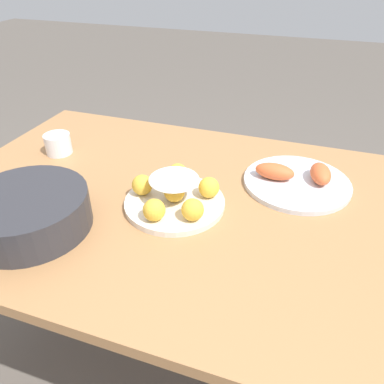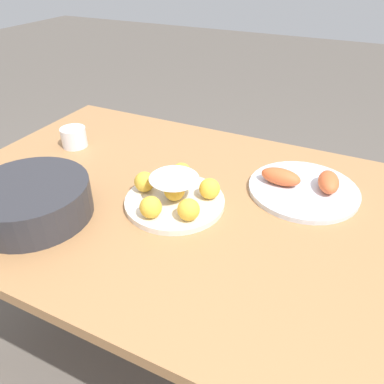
# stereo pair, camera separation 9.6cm
# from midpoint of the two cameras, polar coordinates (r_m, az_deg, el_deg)

# --- Properties ---
(ground_plane) EXTENTS (12.00, 12.00, 0.00)m
(ground_plane) POSITION_cam_midpoint_polar(r_m,az_deg,el_deg) (1.52, 3.88, -24.66)
(ground_plane) COLOR #5B544C
(dining_table) EXTENTS (1.52, 0.89, 0.72)m
(dining_table) POSITION_cam_midpoint_polar(r_m,az_deg,el_deg) (1.03, 5.19, -5.94)
(dining_table) COLOR #A87547
(dining_table) RESTS_ON ground_plane
(cake_plate) EXTENTS (0.26, 0.26, 0.09)m
(cake_plate) POSITION_cam_midpoint_polar(r_m,az_deg,el_deg) (0.96, 0.19, -0.44)
(cake_plate) COLOR silver
(cake_plate) RESTS_ON dining_table
(serving_bowl) EXTENTS (0.29, 0.29, 0.09)m
(serving_bowl) POSITION_cam_midpoint_polar(r_m,az_deg,el_deg) (0.98, -20.79, -1.16)
(serving_bowl) COLOR #2D2D33
(serving_bowl) RESTS_ON dining_table
(seafood_platter) EXTENTS (0.30, 0.30, 0.06)m
(seafood_platter) POSITION_cam_midpoint_polar(r_m,az_deg,el_deg) (1.08, 19.07, 0.70)
(seafood_platter) COLOR silver
(seafood_platter) RESTS_ON dining_table
(cup_near) EXTENTS (0.08, 0.08, 0.06)m
(cup_near) POSITION_cam_midpoint_polar(r_m,az_deg,el_deg) (1.31, -15.56, 7.99)
(cup_near) COLOR white
(cup_near) RESTS_ON dining_table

